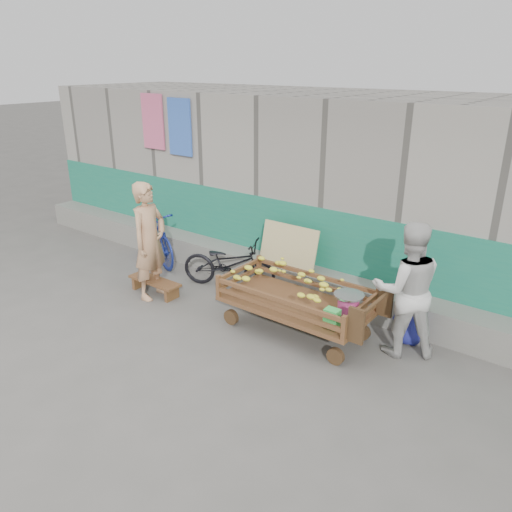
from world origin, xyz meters
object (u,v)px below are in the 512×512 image
Objects in this scene: woman at (407,290)px; bicycle_dark at (229,264)px; banana_cart at (293,289)px; bicycle_blue at (154,235)px; vendor_man at (150,241)px; bench at (155,283)px; child at (410,313)px.

bicycle_dark is at bearing -37.27° from woman.
bicycle_blue reaches higher than banana_cart.
bicycle_blue is (-1.84, 0.03, 0.10)m from bicycle_dark.
bench is at bearing 21.97° from vendor_man.
woman is (1.39, 0.41, 0.24)m from banana_cart.
banana_cart is at bearing -17.58° from woman.
child is at bearing 14.46° from bench.
vendor_man is 2.09× the size of child.
vendor_man is at bearing -59.22° from bench.
banana_cart is at bearing -80.16° from bicycle_blue.
banana_cart is 1.39× the size of bicycle_dark.
vendor_man is at bearing -0.95° from child.
bicycle_dark is (0.76, 0.98, -0.51)m from vendor_man.
vendor_man is at bearing -21.89° from woman.
bench is at bearing -172.37° from banana_cart.
banana_cart is 1.55m from child.
vendor_man is 1.34m from bicycle_dark.
bicycle_blue is (-1.08, 1.01, -0.41)m from vendor_man.
child is at bearing -69.55° from bicycle_blue.
child is at bearing -83.21° from vendor_man.
vendor_man is at bearing -170.60° from banana_cart.
banana_cart is at bearing -89.42° from vendor_man.
banana_cart is at bearing 7.63° from bench.
bicycle_dark is at bearing -15.16° from child.
bench is at bearing -112.30° from bicycle_blue.
bicycle_dark is at bearing -46.51° from vendor_man.
child reaches higher than bench.
woman reaches higher than bench.
bicycle_blue is (-1.04, 0.94, 0.34)m from bench.
banana_cart reaches higher than child.
bench is 1.07× the size of child.
vendor_man reaches higher than bicycle_dark.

